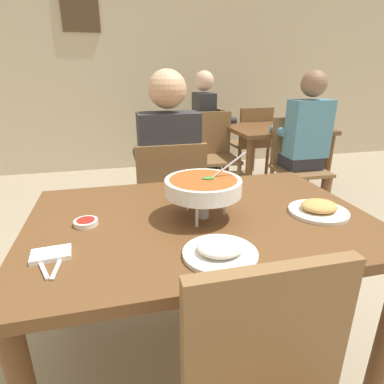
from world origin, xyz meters
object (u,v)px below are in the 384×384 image
object	(u,v)px
curry_bowl	(203,187)
dining_table_far	(275,139)
chair_diner_main	(170,201)
patron_bg_middle	(207,122)
sauce_dish	(86,222)
chair_bg_middle	(208,141)
rice_plate	(220,250)
appetizer_plate	(319,209)
chair_bg_left	(296,160)
diner_main	(168,164)
chair_bg_right	(251,139)
patron_bg_left	(305,137)
chair_bg_corner	(214,150)
dining_table_main	(201,238)

from	to	relation	value
curry_bowl	dining_table_far	bearing A→B (deg)	55.41
chair_diner_main	patron_bg_middle	bearing A→B (deg)	66.81
sauce_dish	chair_bg_middle	world-z (taller)	chair_bg_middle
sauce_dish	patron_bg_middle	size ratio (longest dim) A/B	0.07
curry_bowl	rice_plate	distance (m)	0.31
appetizer_plate	chair_bg_left	distance (m)	1.80
chair_diner_main	patron_bg_middle	xyz separation A→B (m)	(0.76, 1.77, 0.24)
appetizer_plate	dining_table_far	size ratio (longest dim) A/B	0.24
chair_bg_left	chair_bg_middle	distance (m)	1.19
sauce_dish	chair_bg_left	bearing A→B (deg)	38.94
appetizer_plate	sauce_dish	size ratio (longest dim) A/B	2.67
diner_main	curry_bowl	world-z (taller)	diner_main
chair_diner_main	chair_bg_right	xyz separation A→B (m)	(1.34, 1.76, 0.00)
sauce_dish	chair_bg_left	xyz separation A→B (m)	(1.79, 1.44, -0.24)
diner_main	chair_bg_left	bearing A→B (deg)	27.21
appetizer_plate	chair_bg_right	xyz separation A→B (m)	(0.86, 2.60, -0.25)
sauce_dish	dining_table_far	bearing A→B (deg)	46.93
rice_plate	appetizer_plate	bearing A→B (deg)	23.32
chair_bg_left	patron_bg_left	distance (m)	0.24
curry_bowl	appetizer_plate	xyz separation A→B (m)	(0.47, -0.08, -0.11)
chair_diner_main	chair_bg_right	bearing A→B (deg)	52.84
chair_bg_corner	patron_bg_left	distance (m)	0.94
sauce_dish	chair_bg_right	world-z (taller)	chair_bg_right
chair_diner_main	chair_bg_middle	xyz separation A→B (m)	(0.77, 1.77, 0.00)
curry_bowl	dining_table_far	size ratio (longest dim) A/B	0.33
rice_plate	chair_bg_right	distance (m)	3.14
chair_bg_middle	chair_bg_right	xyz separation A→B (m)	(0.57, -0.00, 0.00)
appetizer_plate	sauce_dish	world-z (taller)	appetizer_plate
diner_main	rice_plate	distance (m)	1.08
diner_main	rice_plate	xyz separation A→B (m)	(-0.02, -1.08, 0.02)
rice_plate	chair_bg_left	distance (m)	2.25
curry_bowl	chair_bg_left	world-z (taller)	curry_bowl
chair_diner_main	chair_bg_left	xyz separation A→B (m)	(1.34, 0.72, 0.00)
rice_plate	sauce_dish	distance (m)	0.54
rice_plate	dining_table_far	bearing A→B (deg)	58.55
dining_table_main	chair_diner_main	distance (m)	0.76
chair_bg_right	patron_bg_left	xyz separation A→B (m)	(0.02, -1.11, 0.24)
appetizer_plate	chair_bg_middle	xyz separation A→B (m)	(0.29, 2.61, -0.25)
sauce_dish	chair_bg_left	distance (m)	2.31
chair_bg_middle	patron_bg_left	bearing A→B (deg)	-62.19
chair_bg_corner	patron_bg_left	world-z (taller)	patron_bg_left
chair_bg_left	patron_bg_left	size ratio (longest dim) A/B	0.69
chair_diner_main	appetizer_plate	xyz separation A→B (m)	(0.48, -0.84, 0.25)
dining_table_main	dining_table_far	size ratio (longest dim) A/B	1.36
appetizer_plate	chair_diner_main	bearing A→B (deg)	119.82
chair_diner_main	patron_bg_middle	size ratio (longest dim) A/B	0.69
chair_bg_corner	curry_bowl	bearing A→B (deg)	-108.75
chair_bg_right	chair_bg_corner	size ratio (longest dim) A/B	1.00
chair_bg_left	sauce_dish	bearing A→B (deg)	-141.06
curry_bowl	chair_bg_middle	xyz separation A→B (m)	(0.76, 2.53, -0.36)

